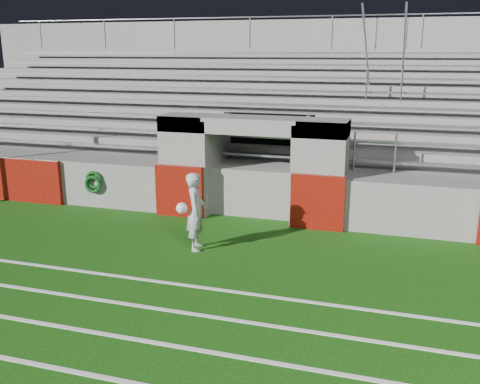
% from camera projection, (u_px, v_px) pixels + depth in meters
% --- Properties ---
extents(ground, '(90.00, 90.00, 0.00)m').
position_uv_depth(ground, '(204.00, 265.00, 10.82)').
color(ground, '#13440B').
rests_on(ground, ground).
extents(stadium_structure, '(26.00, 8.48, 5.42)m').
position_uv_depth(stadium_structure, '(289.00, 135.00, 17.80)').
color(stadium_structure, slate).
rests_on(stadium_structure, ground).
extents(goalkeeper_with_ball, '(0.64, 0.70, 1.71)m').
position_uv_depth(goalkeeper_with_ball, '(196.00, 211.00, 11.51)').
color(goalkeeper_with_ball, '#A1A6AA').
rests_on(goalkeeper_with_ball, ground).
extents(hose_coil, '(0.51, 0.15, 0.62)m').
position_uv_depth(hose_coil, '(94.00, 182.00, 14.57)').
color(hose_coil, '#0D420F').
rests_on(hose_coil, ground).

